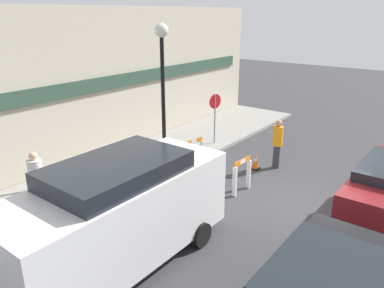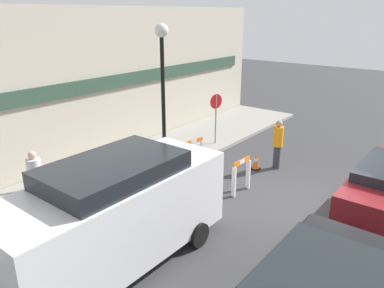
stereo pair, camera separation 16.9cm
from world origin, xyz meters
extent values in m
plane|color=#38383A|center=(0.00, 0.00, 0.00)|extent=(60.00, 60.00, 0.00)
cube|color=gray|center=(0.00, 6.14, 0.07)|extent=(18.00, 3.29, 0.13)
cube|color=#BCB29E|center=(0.00, 7.87, 2.75)|extent=(18.00, 0.12, 5.50)
cube|color=#2D4738|center=(0.00, 7.76, 2.80)|extent=(16.20, 0.10, 0.50)
cylinder|color=black|center=(-0.62, 5.01, 0.25)|extent=(0.29, 0.29, 0.24)
cylinder|color=black|center=(-0.62, 5.01, 2.35)|extent=(0.13, 0.13, 4.43)
sphere|color=silver|center=(-0.62, 5.01, 4.74)|extent=(0.44, 0.44, 0.44)
cylinder|color=gray|center=(2.61, 5.12, 1.15)|extent=(0.06, 0.06, 2.02)
cylinder|color=red|center=(2.61, 5.12, 1.89)|extent=(0.59, 0.17, 0.60)
cube|color=white|center=(0.57, 4.29, 0.47)|extent=(0.08, 0.14, 0.94)
cube|color=white|center=(-0.22, 4.41, 0.47)|extent=(0.08, 0.14, 0.94)
cube|color=orange|center=(0.18, 4.35, 1.02)|extent=(0.85, 0.14, 0.15)
cube|color=white|center=(0.18, 4.35, 1.02)|extent=(0.26, 0.07, 0.14)
cube|color=white|center=(-0.79, 2.08, 0.48)|extent=(0.07, 0.14, 0.95)
cube|color=white|center=(-0.03, 2.02, 0.48)|extent=(0.07, 0.14, 0.95)
cube|color=orange|center=(-0.41, 2.05, 1.03)|extent=(0.81, 0.08, 0.15)
cube|color=white|center=(-0.41, 2.05, 1.03)|extent=(0.25, 0.05, 0.13)
cube|color=black|center=(-1.94, 4.40, 0.02)|extent=(0.30, 0.30, 0.04)
cone|color=orange|center=(-1.94, 4.40, 0.34)|extent=(0.23, 0.22, 0.60)
cylinder|color=white|center=(-1.94, 4.40, 0.37)|extent=(0.13, 0.13, 0.08)
cube|color=black|center=(1.22, 4.40, 0.02)|extent=(0.30, 0.30, 0.04)
cone|color=orange|center=(1.22, 4.40, 0.25)|extent=(0.23, 0.22, 0.41)
cylinder|color=white|center=(1.22, 4.40, 0.27)|extent=(0.13, 0.13, 0.06)
cube|color=black|center=(1.47, 2.58, 0.02)|extent=(0.30, 0.30, 0.04)
cone|color=orange|center=(1.47, 2.58, 0.32)|extent=(0.23, 0.22, 0.57)
cylinder|color=white|center=(1.47, 2.58, 0.35)|extent=(0.13, 0.13, 0.08)
cube|color=black|center=(-2.20, 3.54, 0.02)|extent=(0.30, 0.30, 0.04)
cone|color=orange|center=(-2.20, 3.54, 0.35)|extent=(0.22, 0.22, 0.62)
cylinder|color=white|center=(-2.20, 3.54, 0.38)|extent=(0.13, 0.13, 0.09)
cylinder|color=#33333D|center=(2.02, 2.06, 0.42)|extent=(0.34, 0.34, 0.84)
cylinder|color=orange|center=(2.02, 2.06, 1.19)|extent=(0.48, 0.48, 0.70)
sphere|color=tan|center=(2.02, 2.06, 1.65)|extent=(0.32, 0.32, 0.23)
cylinder|color=#33333D|center=(-5.05, 5.55, 0.56)|extent=(0.37, 0.37, 0.85)
cylinder|color=silver|center=(-5.05, 5.55, 1.34)|extent=(0.51, 0.51, 0.71)
sphere|color=#DBAD89|center=(-5.05, 5.55, 1.80)|extent=(0.29, 0.29, 0.21)
cube|color=#1E2328|center=(-4.81, -1.94, 1.46)|extent=(2.16, 1.65, 0.53)
cylinder|color=black|center=(-3.59, -1.04, 0.30)|extent=(0.60, 0.18, 0.60)
cylinder|color=black|center=(1.62, -1.07, 0.30)|extent=(0.60, 0.18, 0.60)
cylinder|color=black|center=(-1.00, -1.07, 0.30)|extent=(0.60, 0.18, 0.60)
cube|color=white|center=(-5.06, 2.32, 1.19)|extent=(5.20, 1.91, 1.79)
cube|color=#1E2328|center=(-5.06, 2.32, 2.09)|extent=(2.86, 1.76, 0.75)
cylinder|color=black|center=(-3.45, 3.27, 0.30)|extent=(0.60, 0.18, 0.60)
cylinder|color=black|center=(-3.45, 1.36, 0.30)|extent=(0.60, 0.18, 0.60)
cylinder|color=black|center=(-6.68, 3.27, 0.30)|extent=(0.60, 0.18, 0.60)
camera|label=1|loc=(-9.63, -3.10, 5.27)|focal=35.00mm
camera|label=2|loc=(-9.53, -3.23, 5.27)|focal=35.00mm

